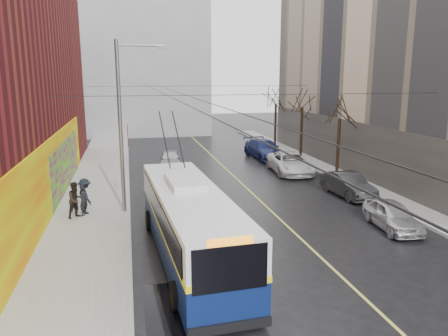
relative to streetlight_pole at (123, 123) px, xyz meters
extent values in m
plane|color=black|center=(6.14, -10.00, -4.85)|extent=(140.00, 140.00, 0.00)
cube|color=gray|center=(-1.86, 2.00, -4.77)|extent=(4.00, 60.00, 0.15)
cube|color=gray|center=(15.14, 2.00, -4.77)|extent=(2.00, 60.00, 0.15)
cube|color=#BFB74C|center=(7.64, 4.00, -4.84)|extent=(0.12, 50.00, 0.01)
cube|color=orange|center=(-3.82, 0.00, -2.85)|extent=(0.08, 28.00, 4.00)
cube|color=#99056E|center=(-3.78, 6.00, -3.25)|extent=(0.06, 12.00, 3.20)
cube|color=#4C4742|center=(16.11, 4.00, -2.85)|extent=(0.06, 36.00, 4.00)
cube|color=gray|center=(0.14, 35.00, 4.15)|extent=(20.00, 12.00, 18.00)
cylinder|color=slate|center=(-0.16, 0.00, -0.35)|extent=(0.20, 0.20, 9.00)
cube|color=#58110C|center=(0.19, 0.00, -0.65)|extent=(0.04, 0.60, 1.10)
cylinder|color=slate|center=(1.04, 0.00, 3.85)|extent=(2.40, 0.10, 0.10)
cube|color=slate|center=(2.14, 0.00, 3.75)|extent=(0.50, 0.22, 0.12)
cylinder|color=black|center=(2.34, 5.00, 1.35)|extent=(0.02, 60.00, 0.02)
cylinder|color=black|center=(3.34, 5.00, 1.35)|extent=(0.02, 60.00, 0.02)
cylinder|color=black|center=(6.14, -4.00, 1.55)|extent=(18.00, 0.02, 0.02)
cylinder|color=black|center=(6.14, 12.00, 1.55)|extent=(18.00, 0.02, 0.02)
cylinder|color=black|center=(15.14, 6.00, -2.75)|extent=(0.24, 0.24, 4.20)
cylinder|color=black|center=(15.14, 13.00, -2.61)|extent=(0.24, 0.24, 4.48)
cylinder|color=black|center=(15.14, 20.00, -2.66)|extent=(0.24, 0.24, 4.37)
cube|color=black|center=(1.54, -10.23, -4.84)|extent=(2.13, 3.50, 0.01)
ellipsoid|color=slate|center=(4.18, -1.28, 2.01)|extent=(0.44, 0.20, 0.12)
ellipsoid|color=slate|center=(3.76, 1.85, 3.75)|extent=(0.44, 0.20, 0.12)
ellipsoid|color=slate|center=(3.04, -0.17, 1.06)|extent=(0.44, 0.20, 0.12)
cube|color=#091749|center=(2.45, -6.50, -3.95)|extent=(3.09, 11.41, 1.41)
cube|color=silver|center=(2.45, -6.50, -2.64)|extent=(3.09, 11.41, 1.22)
cube|color=yellow|center=(2.45, -6.50, -3.25)|extent=(3.13, 11.45, 0.21)
cube|color=black|center=(2.78, -12.14, -2.78)|extent=(2.16, 0.16, 1.32)
cube|color=black|center=(2.13, -0.86, -2.78)|extent=(2.16, 0.16, 1.13)
cube|color=black|center=(1.21, -6.57, -2.73)|extent=(0.63, 10.33, 0.94)
cube|color=black|center=(3.69, -6.43, -2.73)|extent=(0.63, 10.33, 0.94)
cube|color=silver|center=(2.40, -5.56, -1.88)|extent=(1.48, 2.89, 0.28)
cube|color=black|center=(2.78, -12.18, -4.52)|extent=(2.45, 0.25, 0.28)
cylinder|color=black|center=(1.45, -10.33, -4.38)|extent=(0.34, 0.96, 0.94)
cylinder|color=black|center=(3.89, -10.19, -4.38)|extent=(0.34, 0.96, 0.94)
cylinder|color=black|center=(1.02, -2.81, -4.38)|extent=(0.34, 0.96, 0.94)
cylinder|color=black|center=(3.46, -2.67, -4.38)|extent=(0.34, 0.96, 0.94)
cylinder|color=black|center=(1.88, -2.29, -0.52)|extent=(0.24, 3.27, 2.31)
cylinder|color=black|center=(2.54, -2.25, -0.52)|extent=(0.24, 3.27, 2.31)
imported|color=silver|center=(12.43, -5.13, -4.17)|extent=(1.97, 4.09, 1.35)
imported|color=#292A2C|center=(13.14, 0.57, -4.13)|extent=(1.79, 4.46, 1.44)
imported|color=silver|center=(12.02, 7.45, -4.07)|extent=(3.03, 5.79, 1.56)
imported|color=navy|center=(11.94, 13.59, -4.02)|extent=(2.81, 5.85, 1.65)
imported|color=#BABABF|center=(3.38, 11.45, -4.15)|extent=(2.03, 4.21, 1.39)
imported|color=black|center=(-2.17, -0.20, -3.89)|extent=(0.59, 0.69, 1.61)
imported|color=black|center=(-2.53, -0.57, -3.77)|extent=(1.14, 1.11, 1.85)
imported|color=black|center=(-2.13, 0.05, -3.77)|extent=(1.14, 1.38, 1.86)
camera|label=1|loc=(0.23, -22.92, 2.40)|focal=35.00mm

